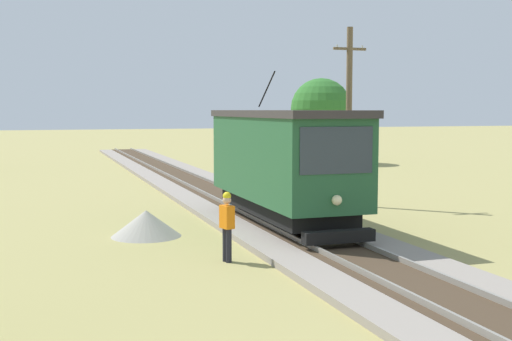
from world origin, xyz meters
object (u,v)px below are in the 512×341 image
utility_pole_mid (349,115)px  tree_left_far (321,109)px  red_tram (283,161)px  track_worker (227,223)px  gravel_pile (146,223)px

utility_pole_mid → tree_left_far: 21.27m
red_tram → track_worker: (-3.02, -4.00, -1.21)m
utility_pole_mid → tree_left_far: bearing=69.0°
utility_pole_mid → gravel_pile: bearing=-155.5°
red_tram → gravel_pile: red_tram is taller
red_tram → utility_pole_mid: (4.29, 3.99, 1.44)m
utility_pole_mid → gravel_pile: 10.11m
gravel_pile → track_worker: bearing=-70.6°
red_tram → tree_left_far: bearing=63.5°
track_worker → tree_left_far: (14.92, 27.84, 2.92)m
utility_pole_mid → gravel_pile: size_ratio=3.32×
red_tram → track_worker: red_tram is taller
gravel_pile → track_worker: track_worker is taller
utility_pole_mid → track_worker: (-7.31, -7.99, -2.65)m
tree_left_far → red_tram: bearing=-116.5°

